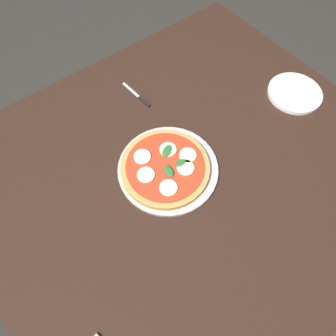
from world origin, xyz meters
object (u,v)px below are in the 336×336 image
serving_tray (168,169)px  knife (140,97)px  dining_table (187,177)px  plate_white (295,93)px  pizza (165,167)px

serving_tray → knife: 0.30m
dining_table → serving_tray: size_ratio=4.11×
dining_table → plate_white: (0.47, -0.01, 0.11)m
serving_tray → pizza: 0.02m
serving_tray → knife: size_ratio=2.06×
dining_table → knife: (0.03, 0.31, 0.10)m
dining_table → pizza: 0.15m
dining_table → pizza: bearing=162.6°
pizza → knife: pizza is taller
dining_table → serving_tray: bearing=161.5°
pizza → plate_white: bearing=-3.7°
dining_table → plate_white: bearing=-1.5°
serving_tray → knife: (0.10, 0.29, -0.00)m
pizza → knife: (0.11, 0.29, -0.02)m
knife → plate_white: bearing=-36.0°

